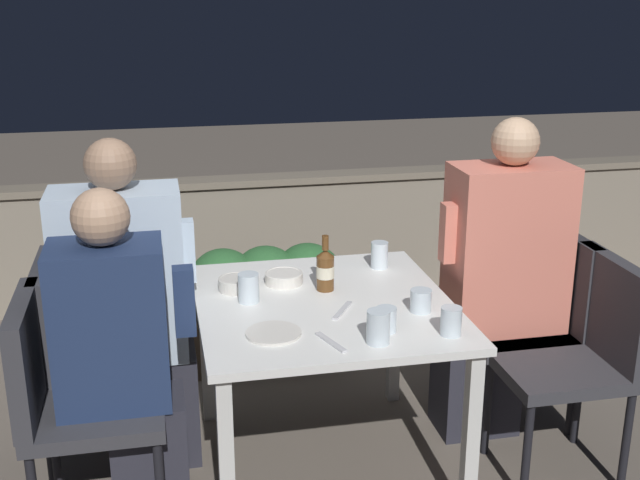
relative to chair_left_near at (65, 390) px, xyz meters
name	(u,v)px	position (x,y,z in m)	size (l,w,h in m)	color
ground_plane	(324,464)	(0.94, 0.17, -0.53)	(16.00, 16.00, 0.00)	#665B51
parapet_wall	(260,237)	(0.94, 2.02, -0.15)	(9.00, 0.18, 0.75)	gray
dining_table	(324,322)	(0.94, 0.17, 0.09)	(0.95, 1.01, 0.70)	white
planter_hedge	(267,298)	(0.86, 1.15, -0.19)	(0.78, 0.47, 0.60)	brown
chair_left_near	(65,390)	(0.00, 0.00, 0.00)	(0.47, 0.46, 0.86)	#333338
person_navy_jumper	(123,360)	(0.20, 0.00, 0.09)	(0.47, 0.26, 1.23)	#282833
chair_left_far	(80,344)	(0.02, 0.36, 0.00)	(0.47, 0.46, 0.86)	#333338
person_blue_shirt	(131,308)	(0.22, 0.36, 0.13)	(0.52, 0.26, 1.32)	#282833
chair_right_near	(582,343)	(1.91, -0.02, 0.00)	(0.47, 0.46, 0.86)	#333338
chair_right_far	(539,309)	(1.90, 0.32, 0.00)	(0.47, 0.46, 0.86)	#333338
person_coral_top	(498,281)	(1.70, 0.32, 0.15)	(0.52, 0.26, 1.35)	#282833
beer_bottle	(325,269)	(0.97, 0.29, 0.26)	(0.07, 0.07, 0.22)	brown
plate_0	(273,333)	(0.71, -0.08, 0.18)	(0.19, 0.19, 0.01)	silver
bowl_0	(284,277)	(0.82, 0.39, 0.20)	(0.15, 0.15, 0.05)	silver
bowl_1	(237,283)	(0.63, 0.36, 0.20)	(0.14, 0.14, 0.05)	beige
glass_cup_0	(379,255)	(1.24, 0.49, 0.23)	(0.07, 0.07, 0.11)	silver
glass_cup_1	(451,321)	(1.30, -0.21, 0.23)	(0.07, 0.07, 0.10)	silver
glass_cup_2	(249,288)	(0.66, 0.23, 0.23)	(0.08, 0.08, 0.11)	silver
glass_cup_3	(386,320)	(1.09, -0.13, 0.22)	(0.07, 0.07, 0.09)	silver
glass_cup_4	(378,327)	(1.04, -0.22, 0.23)	(0.08, 0.08, 0.11)	silver
glass_cup_5	(421,301)	(1.26, 0.01, 0.22)	(0.08, 0.08, 0.08)	silver
fork_0	(342,310)	(0.98, 0.07, 0.18)	(0.11, 0.15, 0.01)	silver
fork_1	(331,342)	(0.88, -0.19, 0.18)	(0.08, 0.17, 0.01)	silver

